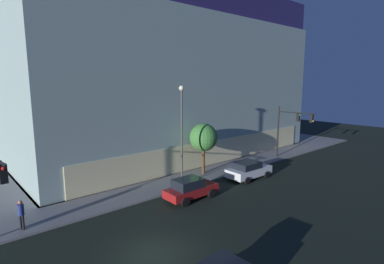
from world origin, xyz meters
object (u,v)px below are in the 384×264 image
sidewalk_tree (203,138)px  car_red (190,189)px  traffic_light_far_corner (292,123)px  pedestrian_waiting (21,212)px  modern_building (149,77)px  street_lamp_sidewalk (182,124)px  car_white (248,170)px

sidewalk_tree → car_red: size_ratio=1.14×
traffic_light_far_corner → pedestrian_waiting: traffic_light_far_corner is taller
sidewalk_tree → car_red: bearing=-142.3°
modern_building → car_red: 22.10m
sidewalk_tree → pedestrian_waiting: (-16.14, -1.16, -2.46)m
street_lamp_sidewalk → car_white: 8.03m
modern_building → street_lamp_sidewalk: (-7.05, -15.75, -4.19)m
modern_building → traffic_light_far_corner: modern_building is taller
traffic_light_far_corner → car_white: 9.79m
street_lamp_sidewalk → car_red: (-1.35, -2.68, -4.63)m
modern_building → car_red: size_ratio=8.26×
modern_building → street_lamp_sidewalk: modern_building is taller
pedestrian_waiting → car_red: (11.12, -2.72, -0.41)m
traffic_light_far_corner → street_lamp_sidewalk: street_lamp_sidewalk is taller
sidewalk_tree → traffic_light_far_corner: bearing=-12.3°
traffic_light_far_corner → street_lamp_sidewalk: bearing=175.1°
traffic_light_far_corner → pedestrian_waiting: 27.85m
sidewalk_tree → pedestrian_waiting: size_ratio=2.66×
traffic_light_far_corner → street_lamp_sidewalk: (-15.17, 1.30, 1.15)m
pedestrian_waiting → car_white: size_ratio=0.41×
traffic_light_far_corner → car_white: size_ratio=1.31×
sidewalk_tree → pedestrian_waiting: 16.37m
sidewalk_tree → car_white: sidewalk_tree is taller
street_lamp_sidewalk → modern_building: bearing=65.9°
modern_building → pedestrian_waiting: 26.44m
pedestrian_waiting → car_red: size_ratio=0.43×
pedestrian_waiting → car_red: 11.46m
traffic_light_far_corner → car_red: size_ratio=1.38×
car_red → sidewalk_tree: bearing=37.7°
street_lamp_sidewalk → car_white: bearing=-21.6°
modern_building → sidewalk_tree: 16.08m
street_lamp_sidewalk → car_white: street_lamp_sidewalk is taller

